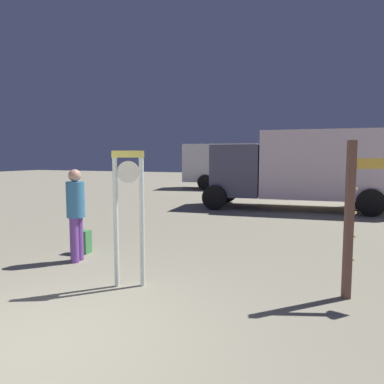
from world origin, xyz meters
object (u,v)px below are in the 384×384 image
(standing_clock, at_px, (129,205))
(box_truck_near, at_px, (312,167))
(box_truck_far, at_px, (234,164))
(backpack, at_px, (84,242))
(arrow_sign, at_px, (378,193))
(person_near_clock, at_px, (76,210))

(standing_clock, bearing_deg, box_truck_near, 78.27)
(box_truck_near, relative_size, box_truck_far, 1.11)
(backpack, bearing_deg, standing_clock, -34.20)
(arrow_sign, height_order, backpack, arrow_sign)
(person_near_clock, relative_size, backpack, 3.69)
(person_near_clock, height_order, backpack, person_near_clock)
(standing_clock, distance_m, box_truck_near, 9.71)
(box_truck_near, bearing_deg, box_truck_far, 124.15)
(standing_clock, distance_m, arrow_sign, 3.47)
(box_truck_near, distance_m, box_truck_far, 8.90)
(person_near_clock, height_order, box_truck_far, box_truck_far)
(box_truck_far, bearing_deg, arrow_sign, -68.31)
(box_truck_near, xyz_separation_m, box_truck_far, (-4.99, 7.36, -0.06))
(backpack, bearing_deg, box_truck_far, 94.21)
(person_near_clock, bearing_deg, box_truck_near, 67.77)
(person_near_clock, xyz_separation_m, box_truck_far, (-1.42, 16.12, 0.58))
(standing_clock, relative_size, arrow_sign, 0.94)
(standing_clock, bearing_deg, backpack, 145.80)
(arrow_sign, height_order, box_truck_near, box_truck_near)
(standing_clock, relative_size, box_truck_near, 0.27)
(arrow_sign, xyz_separation_m, box_truck_near, (-1.38, 8.67, 0.14))
(standing_clock, height_order, box_truck_near, box_truck_near)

